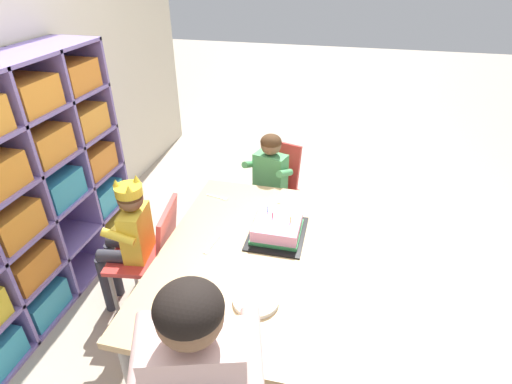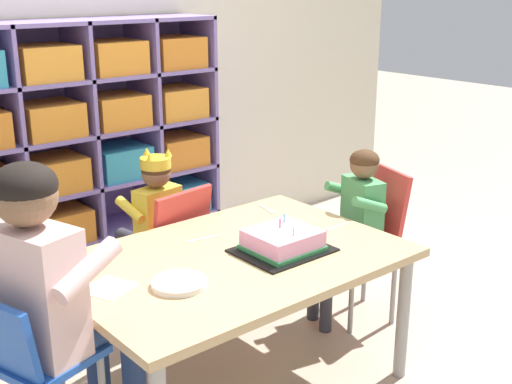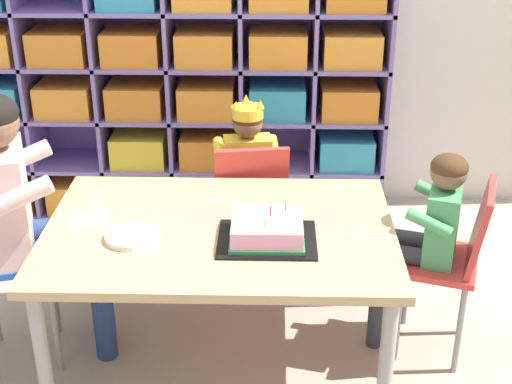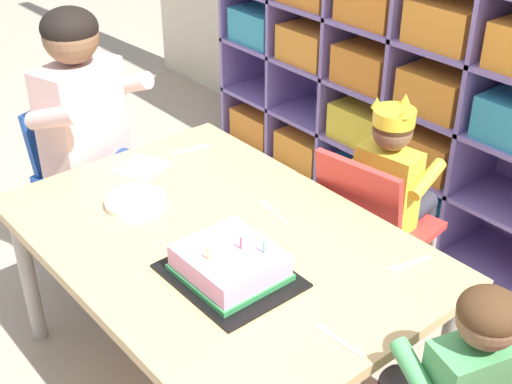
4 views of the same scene
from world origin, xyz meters
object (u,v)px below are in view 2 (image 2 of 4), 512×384
(birthday_cake_on_tray, at_px, (283,242))
(classroom_chair_guest_side, at_px, (371,231))
(classroom_chair_blue, at_px, (169,245))
(child_with_crown, at_px, (152,214))
(paper_plate_stack, at_px, (179,283))
(fork_beside_plate_stack, at_px, (267,209))
(adult_helper_seated, at_px, (52,284))
(guest_at_table_side, at_px, (353,214))
(fork_by_napkin, at_px, (81,268))
(activity_table, at_px, (233,269))
(fork_near_cake_tray, at_px, (337,227))
(fork_scattered_mid_table, at_px, (201,239))
(classroom_chair_adult_side, at_px, (31,363))

(birthday_cake_on_tray, bearing_deg, classroom_chair_guest_side, 12.10)
(classroom_chair_blue, xyz_separation_m, child_with_crown, (-0.02, 0.12, 0.12))
(paper_plate_stack, relative_size, fork_beside_plate_stack, 1.41)
(adult_helper_seated, bearing_deg, classroom_chair_guest_side, -104.70)
(child_with_crown, bearing_deg, guest_at_table_side, 130.87)
(adult_helper_seated, bearing_deg, fork_by_napkin, -55.91)
(classroom_chair_blue, height_order, guest_at_table_side, guest_at_table_side)
(fork_by_napkin, bearing_deg, activity_table, 74.52)
(fork_by_napkin, bearing_deg, adult_helper_seated, -26.33)
(classroom_chair_guest_side, bearing_deg, fork_by_napkin, -81.43)
(activity_table, bearing_deg, child_with_crown, 84.10)
(activity_table, distance_m, classroom_chair_blue, 0.60)
(classroom_chair_blue, xyz_separation_m, birthday_cake_on_tray, (0.09, -0.68, 0.20))
(child_with_crown, distance_m, fork_near_cake_tray, 0.88)
(classroom_chair_blue, distance_m, guest_at_table_side, 0.86)
(activity_table, distance_m, guest_at_table_side, 0.78)
(child_with_crown, distance_m, fork_by_napkin, 0.72)
(adult_helper_seated, xyz_separation_m, fork_scattered_mid_table, (0.71, 0.21, -0.10))
(classroom_chair_blue, distance_m, fork_near_cake_tray, 0.79)
(child_with_crown, xyz_separation_m, adult_helper_seated, (-0.78, -0.70, 0.14))
(activity_table, relative_size, fork_by_napkin, 9.37)
(adult_helper_seated, bearing_deg, fork_near_cake_tray, -108.94)
(guest_at_table_side, height_order, birthday_cake_on_tray, guest_at_table_side)
(activity_table, distance_m, fork_by_napkin, 0.57)
(guest_at_table_side, relative_size, birthday_cake_on_tray, 2.42)
(activity_table, height_order, classroom_chair_blue, classroom_chair_blue)
(classroom_chair_adult_side, relative_size, classroom_chair_guest_side, 0.97)
(fork_by_napkin, bearing_deg, fork_beside_plate_stack, 105.68)
(fork_scattered_mid_table, bearing_deg, classroom_chair_blue, 86.95)
(classroom_chair_adult_side, bearing_deg, classroom_chair_guest_side, -103.77)
(activity_table, distance_m, classroom_chair_guest_side, 0.89)
(guest_at_table_side, bearing_deg, fork_beside_plate_stack, -106.65)
(activity_table, relative_size, classroom_chair_adult_side, 1.81)
(fork_beside_plate_stack, bearing_deg, birthday_cake_on_tray, 157.45)
(paper_plate_stack, bearing_deg, adult_helper_seated, 167.21)
(adult_helper_seated, relative_size, paper_plate_stack, 5.58)
(classroom_chair_blue, height_order, fork_scattered_mid_table, classroom_chair_blue)
(fork_near_cake_tray, bearing_deg, guest_at_table_side, 25.08)
(child_with_crown, bearing_deg, activity_table, 75.87)
(classroom_chair_adult_side, distance_m, fork_by_napkin, 0.45)
(paper_plate_stack, bearing_deg, fork_beside_plate_stack, 28.40)
(activity_table, distance_m, child_with_crown, 0.71)
(birthday_cake_on_tray, bearing_deg, fork_near_cake_tray, 7.50)
(classroom_chair_guest_side, bearing_deg, birthday_cake_on_tray, -60.86)
(birthday_cake_on_tray, height_order, paper_plate_stack, birthday_cake_on_tray)
(classroom_chair_blue, height_order, child_with_crown, child_with_crown)
(classroom_chair_adult_side, height_order, fork_near_cake_tray, classroom_chair_adult_side)
(classroom_chair_guest_side, bearing_deg, guest_at_table_side, -90.00)
(classroom_chair_guest_side, bearing_deg, adult_helper_seated, -70.82)
(adult_helper_seated, bearing_deg, paper_plate_stack, -119.62)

